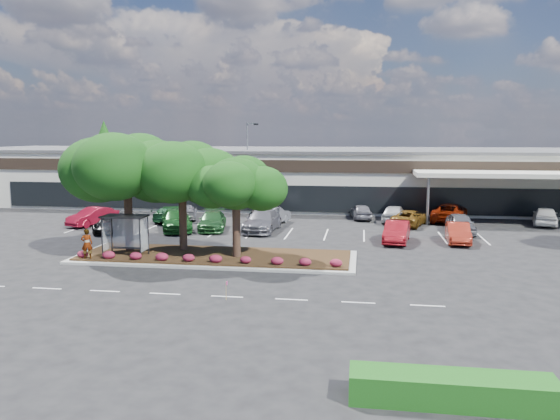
# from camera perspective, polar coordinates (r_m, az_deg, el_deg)

# --- Properties ---
(ground) EXTENTS (160.00, 160.00, 0.00)m
(ground) POSITION_cam_1_polar(r_m,az_deg,el_deg) (31.21, -5.19, -6.82)
(ground) COLOR black
(ground) RESTS_ON ground
(retail_store) EXTENTS (80.40, 25.20, 6.25)m
(retail_store) POSITION_cam_1_polar(r_m,az_deg,el_deg) (63.80, 2.09, 3.64)
(retail_store) COLOR beige
(retail_store) RESTS_ON ground
(landscape_island) EXTENTS (18.00, 6.00, 0.26)m
(landscape_island) POSITION_cam_1_polar(r_m,az_deg,el_deg) (35.44, -6.80, -4.85)
(landscape_island) COLOR #A1A09B
(landscape_island) RESTS_ON ground
(lane_markings) EXTENTS (33.12, 20.06, 0.01)m
(lane_markings) POSITION_cam_1_polar(r_m,az_deg,el_deg) (41.18, -1.93, -3.16)
(lane_markings) COLOR silver
(lane_markings) RESTS_ON ground
(shrub_row) EXTENTS (17.00, 0.80, 0.50)m
(shrub_row) POSITION_cam_1_polar(r_m,az_deg,el_deg) (33.38, -7.77, -4.98)
(shrub_row) COLOR maroon
(shrub_row) RESTS_ON landscape_island
(bus_shelter) EXTENTS (2.75, 1.55, 2.59)m
(bus_shelter) POSITION_cam_1_polar(r_m,az_deg,el_deg) (35.91, -15.80, -1.38)
(bus_shelter) COLOR black
(bus_shelter) RESTS_ON landscape_island
(island_tree_west) EXTENTS (7.20, 7.20, 7.89)m
(island_tree_west) POSITION_cam_1_polar(r_m,az_deg,el_deg) (37.27, -15.63, 1.90)
(island_tree_west) COLOR #10370D
(island_tree_west) RESTS_ON landscape_island
(island_tree_mid) EXTENTS (6.60, 6.60, 7.32)m
(island_tree_mid) POSITION_cam_1_polar(r_m,az_deg,el_deg) (36.67, -10.17, 1.53)
(island_tree_mid) COLOR #10370D
(island_tree_mid) RESTS_ON landscape_island
(island_tree_east) EXTENTS (5.80, 5.80, 6.50)m
(island_tree_east) POSITION_cam_1_polar(r_m,az_deg,el_deg) (34.19, -4.60, 0.48)
(island_tree_east) COLOR #10370D
(island_tree_east) RESTS_ON landscape_island
(hedge_south_east) EXTENTS (6.00, 1.30, 0.90)m
(hedge_south_east) POSITION_cam_1_polar(r_m,az_deg,el_deg) (17.70, 17.48, -17.47)
(hedge_south_east) COLOR #1A4F11
(hedge_south_east) RESTS_ON ground
(conifer_north_west) EXTENTS (4.40, 4.40, 10.00)m
(conifer_north_west) POSITION_cam_1_polar(r_m,az_deg,el_deg) (84.07, -17.81, 5.56)
(conifer_north_west) COLOR #10370D
(conifer_north_west) RESTS_ON ground
(person_waiting) EXTENTS (0.81, 0.68, 1.88)m
(person_waiting) POSITION_cam_1_polar(r_m,az_deg,el_deg) (35.90, -19.53, -3.33)
(person_waiting) COLOR #594C47
(person_waiting) RESTS_ON landscape_island
(light_pole) EXTENTS (1.43, 0.50, 9.17)m
(light_pole) POSITION_cam_1_polar(r_m,az_deg,el_deg) (58.16, -3.30, 4.09)
(light_pole) COLOR #A1A09B
(light_pole) RESTS_ON ground
(survey_stake) EXTENTS (0.08, 0.14, 0.93)m
(survey_stake) POSITION_cam_1_polar(r_m,az_deg,el_deg) (26.60, -5.62, -8.10)
(survey_stake) COLOR #A08454
(survey_stake) RESTS_ON ground
(car_0) EXTENTS (3.28, 5.01, 1.56)m
(car_0) POSITION_cam_1_polar(r_m,az_deg,el_deg) (50.44, -18.97, -0.65)
(car_0) COLOR maroon
(car_0) RESTS_ON ground
(car_1) EXTENTS (3.37, 5.24, 1.34)m
(car_1) POSITION_cam_1_polar(r_m,az_deg,el_deg) (46.71, -17.26, -1.36)
(car_1) COLOR black
(car_1) RESTS_ON ground
(car_2) EXTENTS (4.36, 6.27, 1.68)m
(car_2) POSITION_cam_1_polar(r_m,az_deg,el_deg) (46.11, -10.78, -1.05)
(car_2) COLOR #154B1A
(car_2) RESTS_ON ground
(car_3) EXTENTS (3.06, 5.51, 1.51)m
(car_3) POSITION_cam_1_polar(r_m,az_deg,el_deg) (45.80, -7.08, -1.14)
(car_3) COLOR #1C4920
(car_3) RESTS_ON ground
(car_4) EXTENTS (2.70, 6.02, 1.71)m
(car_4) POSITION_cam_1_polar(r_m,az_deg,el_deg) (44.86, -1.86, -1.14)
(car_4) COLOR #5C5C63
(car_4) RESTS_ON ground
(car_6) EXTENTS (2.32, 4.95, 1.57)m
(car_6) POSITION_cam_1_polar(r_m,az_deg,el_deg) (41.13, 12.09, -2.25)
(car_6) COLOR maroon
(car_6) RESTS_ON ground
(car_7) EXTENTS (1.87, 4.57, 1.47)m
(car_7) POSITION_cam_1_polar(r_m,az_deg,el_deg) (42.15, 18.11, -2.29)
(car_7) COLOR maroon
(car_7) RESTS_ON ground
(car_8) EXTENTS (1.99, 4.69, 1.58)m
(car_8) POSITION_cam_1_polar(r_m,az_deg,el_deg) (46.18, 18.34, -1.36)
(car_8) COLOR #55575D
(car_8) RESTS_ON ground
(car_9) EXTENTS (3.23, 5.14, 1.39)m
(car_9) POSITION_cam_1_polar(r_m,az_deg,el_deg) (51.84, -9.79, -0.20)
(car_9) COLOR slate
(car_9) RESTS_ON ground
(car_10) EXTENTS (2.33, 4.91, 1.38)m
(car_10) POSITION_cam_1_polar(r_m,az_deg,el_deg) (50.86, -11.34, -0.40)
(car_10) COLOR #164223
(car_10) RESTS_ON ground
(car_11) EXTENTS (3.03, 5.17, 1.61)m
(car_11) POSITION_cam_1_polar(r_m,az_deg,el_deg) (48.08, -0.93, -0.59)
(car_11) COLOR slate
(car_11) RESTS_ON ground
(car_12) EXTENTS (2.22, 5.42, 1.57)m
(car_12) POSITION_cam_1_polar(r_m,az_deg,el_deg) (50.07, -1.67, -0.27)
(car_12) COLOR black
(car_12) RESTS_ON ground
(car_13) EXTENTS (2.34, 4.42, 1.43)m
(car_13) POSITION_cam_1_polar(r_m,az_deg,el_deg) (51.80, 8.45, -0.16)
(car_13) COLOR slate
(car_13) RESTS_ON ground
(car_14) EXTENTS (2.78, 4.99, 1.61)m
(car_14) POSITION_cam_1_polar(r_m,az_deg,el_deg) (50.35, 11.87, -0.37)
(car_14) COLOR #B6B6B6
(car_14) RESTS_ON ground
(car_15) EXTENTS (3.86, 5.45, 1.38)m
(car_15) POSITION_cam_1_polar(r_m,az_deg,el_deg) (48.86, 13.40, -0.80)
(car_15) COLOR brown
(car_15) RESTS_ON ground
(car_16) EXTENTS (4.23, 6.61, 1.70)m
(car_16) POSITION_cam_1_polar(r_m,az_deg,el_deg) (52.00, 17.28, -0.25)
(car_16) COLOR maroon
(car_16) RESTS_ON ground
(car_17) EXTENTS (3.17, 5.20, 1.66)m
(car_17) POSITION_cam_1_polar(r_m,az_deg,el_deg) (53.04, 25.98, -0.57)
(car_17) COLOR silver
(car_17) RESTS_ON ground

